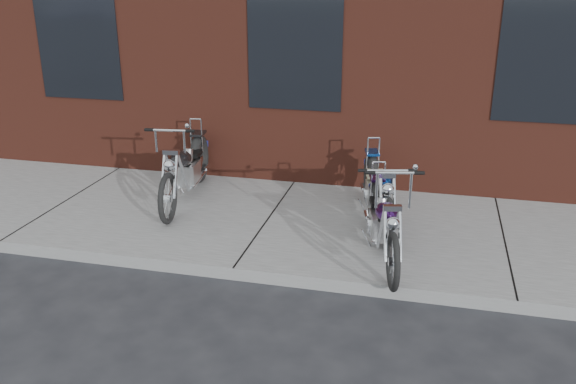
# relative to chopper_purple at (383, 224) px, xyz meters

# --- Properties ---
(ground) EXTENTS (120.00, 120.00, 0.00)m
(ground) POSITION_rel_chopper_purple_xyz_m (-1.57, -0.74, -0.54)
(ground) COLOR #222328
(ground) RESTS_ON ground
(sidewalk) EXTENTS (22.00, 3.00, 0.15)m
(sidewalk) POSITION_rel_chopper_purple_xyz_m (-1.57, 0.76, -0.46)
(sidewalk) COLOR slate
(sidewalk) RESTS_ON ground
(chopper_purple) EXTENTS (0.68, 2.12, 1.21)m
(chopper_purple) POSITION_rel_chopper_purple_xyz_m (0.00, 0.00, 0.00)
(chopper_purple) COLOR black
(chopper_purple) RESTS_ON sidewalk
(chopper_blue) EXTENTS (0.73, 2.18, 0.96)m
(chopper_blue) POSITION_rel_chopper_purple_xyz_m (-0.15, 0.99, 0.01)
(chopper_blue) COLOR black
(chopper_blue) RESTS_ON sidewalk
(chopper_third) EXTENTS (0.58, 2.35, 1.19)m
(chopper_third) POSITION_rel_chopper_purple_xyz_m (-2.90, 1.17, 0.04)
(chopper_third) COLOR black
(chopper_third) RESTS_ON sidewalk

